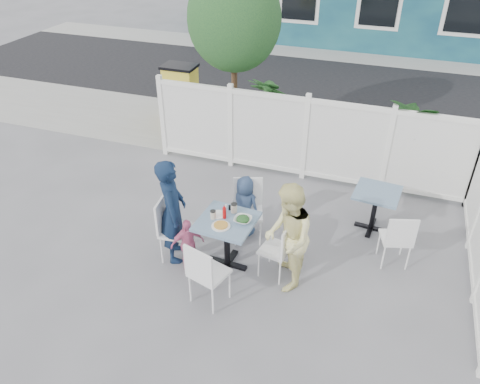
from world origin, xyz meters
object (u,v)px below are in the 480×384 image
(chair_back, at_px, (248,205))
(toddler, at_px, (187,244))
(man, at_px, (172,211))
(utility_cabinet, at_px, (181,95))
(woman, at_px, (288,238))
(boy, at_px, (245,206))
(chair_near, at_px, (205,271))
(chair_left, at_px, (171,225))
(spare_table, at_px, (376,200))
(main_table, at_px, (227,231))
(chair_right, at_px, (281,246))

(chair_back, height_order, toddler, chair_back)
(chair_back, bearing_deg, man, 25.61)
(utility_cabinet, relative_size, toddler, 1.55)
(chair_back, bearing_deg, woman, 115.79)
(boy, bearing_deg, toddler, 78.64)
(utility_cabinet, distance_m, chair_near, 5.91)
(utility_cabinet, height_order, chair_near, utility_cabinet)
(chair_near, bearing_deg, man, 153.46)
(chair_left, bearing_deg, woman, 83.64)
(spare_table, bearing_deg, main_table, -140.04)
(chair_left, relative_size, chair_back, 1.01)
(spare_table, height_order, chair_near, chair_near)
(utility_cabinet, xyz_separation_m, woman, (3.68, -4.47, 0.14))
(chair_back, height_order, man, man)
(chair_near, bearing_deg, boy, 107.02)
(chair_left, xyz_separation_m, man, (0.04, 0.02, 0.23))
(toddler, bearing_deg, spare_table, -3.01)
(boy, bearing_deg, chair_near, 104.62)
(man, xyz_separation_m, boy, (0.79, 0.88, -0.30))
(chair_left, bearing_deg, spare_table, 114.77)
(spare_table, bearing_deg, woman, -121.23)
(woman, bearing_deg, chair_back, -153.41)
(main_table, height_order, chair_left, chair_left)
(chair_right, height_order, man, man)
(man, height_order, toddler, man)
(woman, bearing_deg, chair_right, -152.29)
(utility_cabinet, relative_size, spare_table, 1.74)
(spare_table, relative_size, chair_back, 0.75)
(toddler, bearing_deg, chair_right, -28.07)
(chair_left, distance_m, toddler, 0.39)
(utility_cabinet, height_order, chair_back, utility_cabinet)
(main_table, distance_m, chair_right, 0.78)
(chair_left, xyz_separation_m, chair_back, (0.89, 0.86, -0.00))
(chair_right, xyz_separation_m, man, (-1.57, -0.10, 0.29))
(chair_left, relative_size, woman, 0.63)
(spare_table, relative_size, chair_left, 0.75)
(main_table, relative_size, toddler, 0.97)
(spare_table, distance_m, woman, 1.95)
(main_table, height_order, chair_right, chair_right)
(main_table, bearing_deg, chair_back, 86.40)
(chair_left, xyz_separation_m, chair_near, (0.84, -0.73, -0.01))
(chair_near, bearing_deg, toddler, 148.28)
(woman, distance_m, toddler, 1.46)
(man, bearing_deg, chair_back, -69.48)
(chair_near, height_order, man, man)
(boy, bearing_deg, woman, 149.19)
(woman, bearing_deg, chair_left, -107.90)
(utility_cabinet, height_order, main_table, utility_cabinet)
(utility_cabinet, height_order, woman, woman)
(spare_table, height_order, boy, boy)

